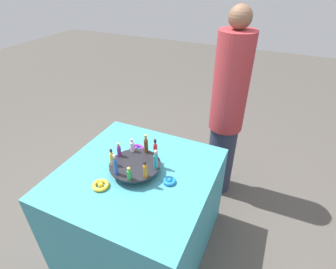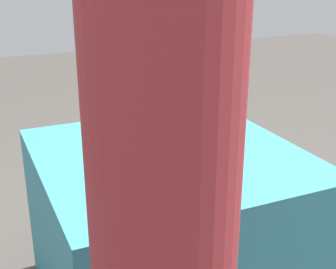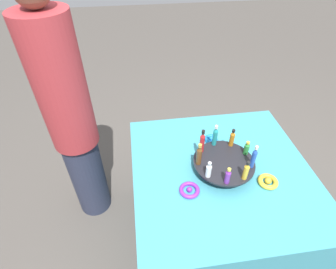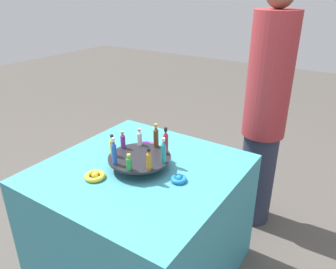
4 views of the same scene
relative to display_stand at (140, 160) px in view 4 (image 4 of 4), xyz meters
name	(u,v)px [view 4 (image 4 of 4)]	position (x,y,z in m)	size (l,w,h in m)	color
ground_plane	(144,266)	(0.00, 0.00, -0.75)	(12.00, 12.00, 0.00)	#4C4742
party_table	(142,221)	(0.00, 0.00, -0.40)	(0.99, 0.99, 0.70)	teal
display_stand	(140,160)	(0.00, 0.00, 0.00)	(0.33, 0.33, 0.07)	black
bottle_brown	(156,136)	(-0.01, -0.14, 0.08)	(0.03, 0.03, 0.14)	brown
bottle_clear	(140,137)	(0.09, -0.11, 0.06)	(0.03, 0.03, 0.10)	silver
bottle_purple	(123,140)	(0.14, -0.03, 0.06)	(0.03, 0.03, 0.10)	#702D93
bottle_gold	(113,146)	(0.13, 0.06, 0.07)	(0.03, 0.03, 0.12)	gold
bottle_blue	(114,152)	(0.05, 0.13, 0.09)	(0.02, 0.02, 0.14)	#234CAD
bottle_green	(129,163)	(-0.04, 0.13, 0.06)	(0.03, 0.03, 0.09)	#288438
bottle_amber	(149,160)	(-0.12, 0.08, 0.07)	(0.03, 0.03, 0.11)	#AD6B19
bottle_teal	(164,151)	(-0.14, -0.02, 0.08)	(0.03, 0.03, 0.14)	teal
bottle_red	(166,142)	(-0.10, -0.10, 0.09)	(0.03, 0.03, 0.15)	#B21E23
ribbon_bow_blue	(178,179)	(-0.24, 0.00, -0.04)	(0.08, 0.08, 0.03)	blue
ribbon_bow_purple	(146,146)	(0.12, -0.21, -0.04)	(0.11, 0.11, 0.03)	purple
ribbon_bow_gold	(95,176)	(0.12, 0.21, -0.04)	(0.11, 0.11, 0.03)	gold
person_figure	(265,114)	(-0.38, -0.83, 0.07)	(0.28, 0.28, 1.63)	#282D42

